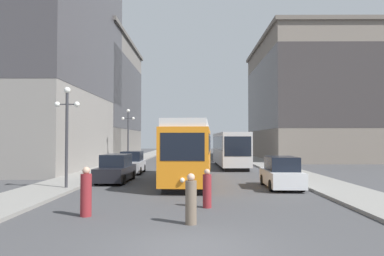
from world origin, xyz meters
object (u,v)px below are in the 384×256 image
object	(u,v)px
parked_car_left_near	(116,169)
lamp_post_left_near	(67,121)
pedestrian_on_sidewalk	(86,193)
lamp_post_left_far	(128,128)
parked_car_left_mid	(132,163)
pedestrian_crossing_far	(191,201)
streetcar	(190,150)
parked_car_right_far	(281,173)
pedestrian_crossing_near	(207,190)
transit_bus	(230,148)

from	to	relation	value
parked_car_left_near	lamp_post_left_near	world-z (taller)	lamp_post_left_near
pedestrian_on_sidewalk	lamp_post_left_far	distance (m)	25.63
parked_car_left_mid	pedestrian_crossing_far	xyz separation A→B (m)	(5.09, -17.97, -0.06)
streetcar	parked_car_right_far	bearing A→B (deg)	-28.44
pedestrian_crossing_near	lamp_post_left_far	bearing A→B (deg)	85.13
transit_bus	lamp_post_left_near	world-z (taller)	lamp_post_left_near
parked_car_right_far	pedestrian_crossing_far	distance (m)	10.26
transit_bus	parked_car_left_near	bearing A→B (deg)	-125.85
parked_car_left_mid	lamp_post_left_far	xyz separation A→B (m)	(-1.90, 8.48, 3.15)
pedestrian_on_sidewalk	lamp_post_left_far	xyz separation A→B (m)	(-3.14, 25.25, 3.15)
parked_car_left_mid	parked_car_left_near	bearing A→B (deg)	-90.95
parked_car_left_near	pedestrian_on_sidewalk	world-z (taller)	parked_car_left_near
transit_bus	pedestrian_on_sidewalk	bearing A→B (deg)	-109.06
lamp_post_left_near	pedestrian_crossing_near	bearing A→B (deg)	-33.59
parked_car_left_near	pedestrian_on_sidewalk	distance (m)	10.77
streetcar	parked_car_right_far	xyz separation A→B (m)	(5.30, -3.22, -1.26)
pedestrian_crossing_near	lamp_post_left_near	distance (m)	9.65
pedestrian_crossing_near	lamp_post_left_near	size ratio (longest dim) A/B	0.29
transit_bus	pedestrian_crossing_far	bearing A→B (deg)	-99.73
parked_car_left_near	pedestrian_crossing_far	world-z (taller)	parked_car_left_near
parked_car_right_far	pedestrian_crossing_near	xyz separation A→B (m)	(-4.48, -5.98, -0.10)
pedestrian_crossing_far	lamp_post_left_near	xyz separation A→B (m)	(-6.99, 7.97, 3.03)
streetcar	lamp_post_left_near	size ratio (longest dim) A/B	2.28
pedestrian_crossing_far	pedestrian_on_sidewalk	world-z (taller)	pedestrian_on_sidewalk
transit_bus	lamp_post_left_near	xyz separation A→B (m)	(-10.66, -16.62, 1.86)
parked_car_right_far	streetcar	bearing A→B (deg)	-30.00
lamp_post_left_far	parked_car_right_far	bearing A→B (deg)	-55.41
parked_car_right_far	pedestrian_on_sidewalk	xyz separation A→B (m)	(-8.97, -7.69, -0.00)
pedestrian_crossing_far	parked_car_left_mid	bearing A→B (deg)	-112.31
transit_bus	lamp_post_left_near	size ratio (longest dim) A/B	2.09
parked_car_right_far	pedestrian_crossing_near	size ratio (longest dim) A/B	2.82
parked_car_left_mid	pedestrian_crossing_near	xyz separation A→B (m)	(5.72, -15.06, -0.10)
pedestrian_crossing_near	lamp_post_left_near	bearing A→B (deg)	123.59
streetcar	parked_car_left_mid	distance (m)	7.75
parked_car_left_near	lamp_post_left_far	xyz separation A→B (m)	(-1.90, 14.55, 3.15)
streetcar	pedestrian_crossing_far	world-z (taller)	streetcar
pedestrian_on_sidewalk	pedestrian_crossing_near	bearing A→B (deg)	22.43
parked_car_left_mid	parked_car_right_far	bearing A→B (deg)	-42.61
streetcar	parked_car_right_far	size ratio (longest dim) A/B	2.83
parked_car_left_mid	pedestrian_crossing_far	bearing A→B (deg)	-75.15
pedestrian_crossing_near	pedestrian_on_sidewalk	world-z (taller)	pedestrian_on_sidewalk
streetcar	transit_bus	size ratio (longest dim) A/B	1.09
parked_car_left_near	parked_car_left_mid	size ratio (longest dim) A/B	1.14
pedestrian_crossing_far	lamp_post_left_far	distance (m)	27.54
parked_car_left_mid	pedestrian_on_sidewalk	xyz separation A→B (m)	(1.24, -16.76, -0.00)
transit_bus	parked_car_left_near	world-z (taller)	transit_bus
parked_car_right_far	lamp_post_left_far	xyz separation A→B (m)	(-12.11, 17.56, 3.15)
pedestrian_crossing_far	pedestrian_crossing_near	bearing A→B (deg)	-140.41
pedestrian_crossing_near	parked_car_right_far	bearing A→B (deg)	30.33
streetcar	pedestrian_crossing_near	distance (m)	9.33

